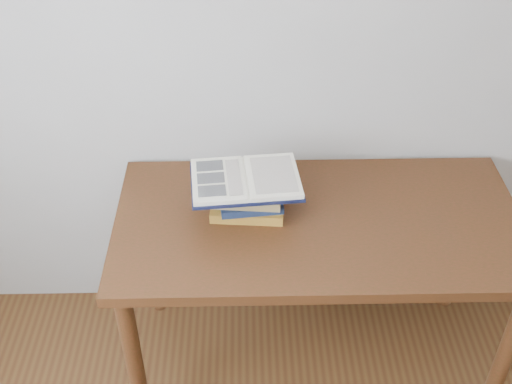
{
  "coord_description": "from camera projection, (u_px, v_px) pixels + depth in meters",
  "views": [
    {
      "loc": [
        -0.24,
        -0.26,
        2.17
      ],
      "look_at": [
        -0.21,
        1.36,
        0.88
      ],
      "focal_mm": 45.0,
      "sensor_mm": 36.0,
      "label": 1
    }
  ],
  "objects": [
    {
      "name": "desk",
      "position": [
        317.0,
        240.0,
        2.23
      ],
      "size": [
        1.39,
        0.69,
        0.74
      ],
      "color": "#4D2313",
      "rests_on": "ground"
    },
    {
      "name": "book_stack",
      "position": [
        248.0,
        197.0,
        2.17
      ],
      "size": [
        0.26,
        0.18,
        0.12
      ],
      "color": "#AA7126",
      "rests_on": "desk"
    },
    {
      "name": "open_book",
      "position": [
        246.0,
        179.0,
        2.12
      ],
      "size": [
        0.38,
        0.28,
        0.03
      ],
      "rotation": [
        0.0,
        0.0,
        0.09
      ],
      "color": "black",
      "rests_on": "book_stack"
    }
  ]
}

